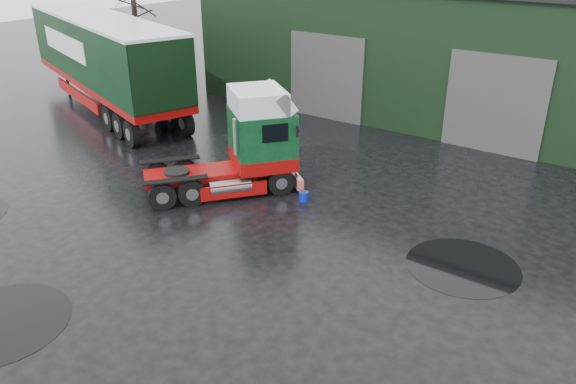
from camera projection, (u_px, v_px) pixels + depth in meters
The scene contains 7 objects.
ground at pixel (232, 294), 14.17m from camera, with size 100.00×100.00×0.00m, color black.
warehouse at pixel (538, 52), 26.54m from camera, with size 32.40×12.40×6.30m.
hero_tractor at pixel (216, 142), 19.11m from camera, with size 2.45×5.78×3.59m, color #0A3519, non-canonical shape.
trailer_left at pixel (105, 63), 28.22m from camera, with size 3.04×14.86×4.62m, color silver, non-canonical shape.
wash_bucket at pixel (304, 196), 19.05m from camera, with size 0.34×0.34×0.32m, color #0818B0.
tree_left at pixel (135, 15), 30.20m from camera, with size 4.40×4.40×8.50m, color black, non-canonical shape.
puddle_1 at pixel (463, 266), 15.34m from camera, with size 3.08×3.08×0.01m, color black.
Camera 1 is at (7.99, -8.75, 8.31)m, focal length 35.00 mm.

